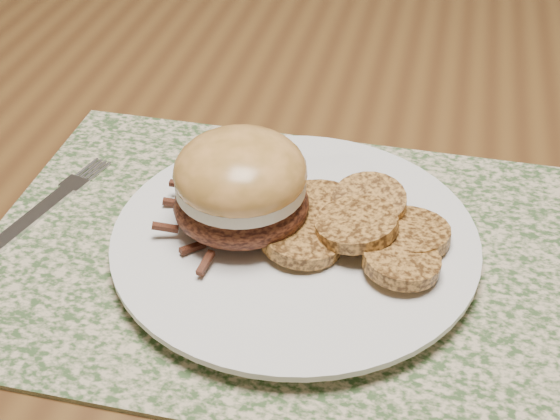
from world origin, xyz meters
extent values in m
cube|color=brown|center=(0.00, 0.00, 0.73)|extent=(1.50, 0.90, 0.04)
cylinder|color=brown|center=(-0.69, 0.39, 0.35)|extent=(0.06, 0.06, 0.71)
cube|color=#37512A|center=(-0.17, -0.26, 0.75)|extent=(0.45, 0.33, 0.00)
cylinder|color=white|center=(-0.16, -0.25, 0.76)|extent=(0.26, 0.26, 0.02)
ellipsoid|color=black|center=(-0.20, -0.25, 0.79)|extent=(0.13, 0.13, 0.04)
cylinder|color=beige|center=(-0.20, -0.25, 0.81)|extent=(0.12, 0.12, 0.01)
ellipsoid|color=#C68741|center=(-0.20, -0.25, 0.82)|extent=(0.13, 0.13, 0.05)
cylinder|color=#B47935|center=(-0.14, -0.22, 0.78)|extent=(0.08, 0.08, 0.01)
cylinder|color=#B47935|center=(-0.11, -0.21, 0.78)|extent=(0.08, 0.08, 0.02)
cylinder|color=#B47935|center=(-0.08, -0.24, 0.78)|extent=(0.08, 0.08, 0.02)
cylinder|color=#B47935|center=(-0.15, -0.27, 0.78)|extent=(0.07, 0.07, 0.02)
cylinder|color=#B47935|center=(-0.11, -0.25, 0.79)|extent=(0.08, 0.08, 0.02)
cylinder|color=#B47935|center=(-0.08, -0.28, 0.78)|extent=(0.07, 0.07, 0.02)
cube|color=silver|center=(-0.38, -0.28, 0.76)|extent=(0.04, 0.12, 0.00)
cube|color=silver|center=(-0.36, -0.21, 0.76)|extent=(0.02, 0.02, 0.00)
camera|label=1|loc=(-0.07, -0.69, 1.14)|focal=50.00mm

